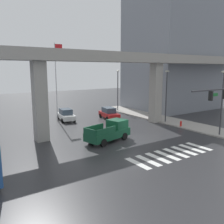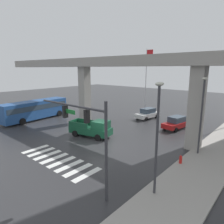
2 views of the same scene
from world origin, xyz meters
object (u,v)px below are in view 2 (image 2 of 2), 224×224
at_px(fire_hydrant, 181,160).
at_px(street_lamp_mid_block, 202,107).
at_px(pickup_truck, 93,129).
at_px(city_bus, 35,109).
at_px(flagpole, 146,79).
at_px(sedan_white, 148,114).
at_px(sedan_red, 176,123).
at_px(traffic_signal_mast, 86,127).
at_px(street_lamp_near_corner, 157,127).

bearing_deg(fire_hydrant, street_lamp_mid_block, 82.62).
xyz_separation_m(pickup_truck, city_bus, (-13.02, -0.11, 0.73)).
xyz_separation_m(pickup_truck, flagpole, (-0.64, 12.78, 5.33)).
relative_size(pickup_truck, sedan_white, 1.20).
relative_size(sedan_red, street_lamp_mid_block, 0.63).
distance_m(sedan_red, street_lamp_mid_block, 9.17).
distance_m(pickup_truck, sedan_red, 11.41).
xyz_separation_m(sedan_white, sedan_red, (5.92, -2.42, 0.00)).
height_order(traffic_signal_mast, street_lamp_mid_block, street_lamp_mid_block).
relative_size(fire_hydrant, flagpole, 0.08).
bearing_deg(street_lamp_mid_block, flagpole, 140.30).
height_order(traffic_signal_mast, street_lamp_near_corner, street_lamp_near_corner).
distance_m(city_bus, traffic_signal_mast, 22.12).
distance_m(sedan_white, street_lamp_near_corner, 20.85).
height_order(pickup_truck, sedan_red, pickup_truck).
relative_size(city_bus, sedan_red, 2.42).
bearing_deg(city_bus, fire_hydrant, -0.18).
bearing_deg(street_lamp_mid_block, pickup_truck, -165.54).
height_order(sedan_red, fire_hydrant, sedan_red).
bearing_deg(sedan_white, fire_hydrant, -49.03).
distance_m(pickup_truck, fire_hydrant, 10.87).
height_order(pickup_truck, flagpole, flagpole).
bearing_deg(sedan_white, sedan_red, -22.22).
bearing_deg(fire_hydrant, sedan_red, 115.52).
bearing_deg(flagpole, sedan_white, -40.38).
distance_m(city_bus, sedan_red, 21.54).
distance_m(sedan_white, sedan_red, 6.39).
xyz_separation_m(city_bus, traffic_signal_mast, (20.60, -7.63, 2.67)).
xyz_separation_m(pickup_truck, traffic_signal_mast, (7.57, -7.74, 3.40)).
bearing_deg(sedan_white, city_bus, -137.65).
xyz_separation_m(sedan_white, street_lamp_near_corner, (10.99, -17.33, 3.70)).
height_order(street_lamp_mid_block, flagpole, flagpole).
height_order(pickup_truck, street_lamp_near_corner, street_lamp_near_corner).
bearing_deg(street_lamp_mid_block, traffic_signal_mast, -109.09).
xyz_separation_m(sedan_red, street_lamp_near_corner, (5.07, -14.92, 3.70)).
height_order(city_bus, sedan_red, city_bus).
relative_size(sedan_red, street_lamp_near_corner, 0.63).
bearing_deg(city_bus, sedan_red, 26.78).
distance_m(sedan_red, street_lamp_near_corner, 16.18).
height_order(traffic_signal_mast, fire_hydrant, traffic_signal_mast).
relative_size(sedan_white, traffic_signal_mast, 0.69).
height_order(street_lamp_near_corner, street_lamp_mid_block, same).
height_order(pickup_truck, fire_hydrant, pickup_truck).
height_order(sedan_red, street_lamp_near_corner, street_lamp_near_corner).
relative_size(city_bus, street_lamp_near_corner, 1.52).
bearing_deg(flagpole, city_bus, -133.85).
xyz_separation_m(pickup_truck, street_lamp_mid_block, (11.26, 2.90, 3.57)).
xyz_separation_m(city_bus, sedan_white, (13.29, 12.12, -0.87)).
xyz_separation_m(street_lamp_near_corner, fire_hydrant, (-0.40, 5.14, -4.13)).
height_order(street_lamp_near_corner, flagpole, flagpole).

